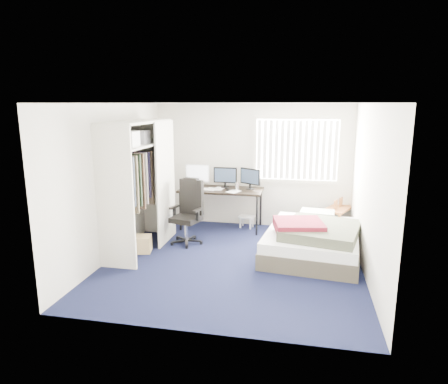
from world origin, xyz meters
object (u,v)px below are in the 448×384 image
(nightstand, at_px, (338,211))
(bed, at_px, (313,239))
(desk, at_px, (222,188))
(office_chair, at_px, (188,218))

(nightstand, bearing_deg, bed, -110.96)
(desk, xyz_separation_m, office_chair, (-0.42, -0.99, -0.38))
(desk, distance_m, office_chair, 1.14)
(office_chair, distance_m, bed, 2.25)
(nightstand, relative_size, bed, 0.39)
(office_chair, bearing_deg, nightstand, 21.70)
(office_chair, xyz_separation_m, nightstand, (2.72, 1.08, 0.00))
(office_chair, xyz_separation_m, bed, (2.23, -0.20, -0.17))
(office_chair, distance_m, nightstand, 2.93)
(office_chair, height_order, bed, office_chair)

